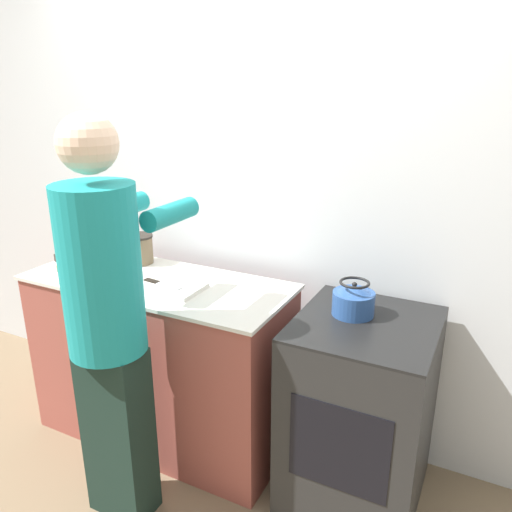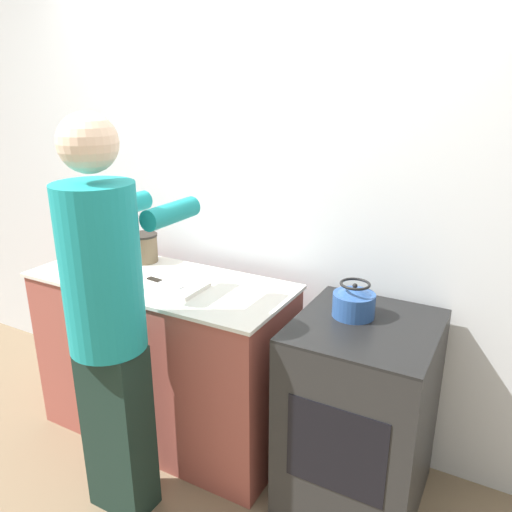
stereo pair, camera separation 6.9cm
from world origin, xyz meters
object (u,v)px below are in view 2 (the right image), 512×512
Objects in this scene: cutting_board at (170,286)px; canister_jar at (144,248)px; bowl_prep at (106,273)px; person at (108,313)px; kettle at (354,302)px; knife at (164,282)px; oven at (359,415)px.

cutting_board is 0.44m from canister_jar.
cutting_board is at bearing 12.17° from bowl_prep.
person is 1.04m from kettle.
bowl_prep is 1.25× the size of canister_jar.
canister_jar is (-0.33, 0.24, 0.06)m from knife.
canister_jar is (-0.36, 0.24, 0.07)m from cutting_board.
person is 0.79m from canister_jar.
kettle is 0.92× the size of bowl_prep.
kettle is 1.15× the size of canister_jar.
bowl_prep is at bearing 135.76° from person.
person reaches higher than oven.
person is at bearing -149.44° from oven.
kettle is at bearing 146.67° from oven.
cutting_board is 0.89m from kettle.
kettle is at bearing 35.06° from person.
bowl_prep is (-1.23, -0.23, -0.01)m from kettle.
canister_jar is at bearing 149.98° from knife.
person reaches higher than kettle.
cutting_board reaches higher than oven.
oven is at bearing 7.76° from bowl_prep.
knife is 1.43× the size of canister_jar.
bowl_prep reaches higher than knife.
oven is 1.11m from knife.
canister_jar is (-1.32, 0.13, 0.55)m from oven.
knife is at bearing -173.80° from oven.
knife is at bearing 12.53° from bowl_prep.
oven is 1.07m from cutting_board.
kettle reaches higher than cutting_board.
person is 8.87× the size of bowl_prep.
person is at bearing -44.24° from bowl_prep.
cutting_board is (-0.03, 0.44, -0.04)m from person.
knife is 0.41m from canister_jar.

